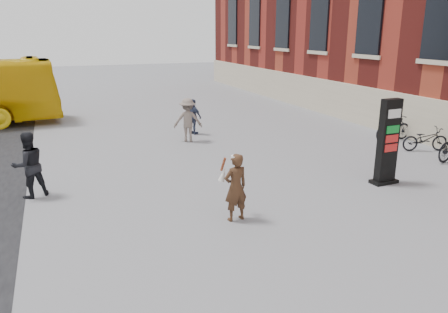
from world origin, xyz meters
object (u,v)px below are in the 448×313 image
object	(u,v)px
pedestrian_b	(188,120)
bike_7	(393,128)
pedestrian_a	(29,165)
pedestrian_c	(193,117)
bike_6	(425,139)
woman	(235,186)
info_pylon	(388,142)

from	to	relation	value
pedestrian_b	bike_7	world-z (taller)	pedestrian_b
pedestrian_b	bike_7	distance (m)	8.28
pedestrian_b	pedestrian_a	bearing A→B (deg)	53.92
pedestrian_b	pedestrian_c	world-z (taller)	pedestrian_b
bike_6	woman	bearing A→B (deg)	126.76
woman	bike_6	distance (m)	9.45
info_pylon	bike_7	bearing A→B (deg)	43.35
pedestrian_a	bike_7	bearing A→B (deg)	164.29
info_pylon	pedestrian_b	bearing A→B (deg)	116.84
pedestrian_b	bike_6	size ratio (longest dim) A/B	1.02
woman	pedestrian_a	size ratio (longest dim) A/B	0.92
bike_6	info_pylon	bearing A→B (deg)	138.56
pedestrian_b	pedestrian_c	xyz separation A→B (m)	(0.58, 1.13, -0.11)
pedestrian_c	bike_6	bearing A→B (deg)	-157.04
info_pylon	woman	distance (m)	5.13
pedestrian_c	bike_7	size ratio (longest dim) A/B	0.85
pedestrian_c	bike_6	xyz separation A→B (m)	(7.16, -5.71, -0.31)
info_pylon	pedestrian_c	world-z (taller)	info_pylon
info_pylon	pedestrian_a	distance (m)	9.91
pedestrian_a	pedestrian_c	distance (m)	8.30
pedestrian_c	info_pylon	bearing A→B (deg)	173.87
pedestrian_b	woman	bearing A→B (deg)	98.01
pedestrian_b	bike_6	bearing A→B (deg)	166.06
info_pylon	pedestrian_c	bearing A→B (deg)	109.85
info_pylon	woman	bearing A→B (deg)	-173.70
pedestrian_a	woman	bearing A→B (deg)	121.64
woman	bike_7	distance (m)	10.11
woman	pedestrian_b	distance (m)	7.77
pedestrian_a	bike_7	distance (m)	13.50
pedestrian_c	bike_6	world-z (taller)	pedestrian_c
bike_6	bike_7	world-z (taller)	bike_7
info_pylon	bike_7	xyz separation A→B (m)	(3.86, 3.98, -0.71)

